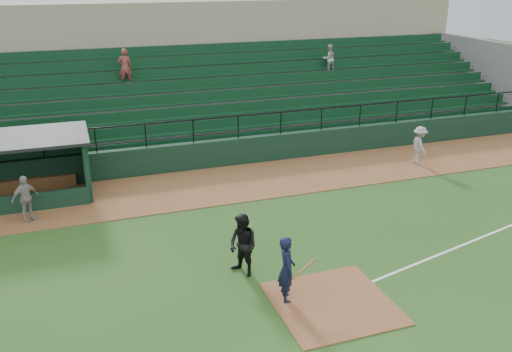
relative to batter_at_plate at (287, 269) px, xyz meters
name	(u,v)px	position (x,y,z in m)	size (l,w,h in m)	color
ground	(316,284)	(1.06, 0.41, -0.91)	(90.00, 90.00, 0.00)	#264E19
warning_track	(231,183)	(1.06, 8.41, -0.90)	(40.00, 4.00, 0.03)	brown
home_plate_dirt	(333,303)	(1.06, -0.59, -0.90)	(3.00, 3.00, 0.03)	brown
stadium_structure	(184,87)	(1.06, 16.87, 1.39)	(38.00, 13.08, 6.40)	black
batter_at_plate	(287,269)	(0.00, 0.00, 0.00)	(1.08, 0.74, 1.82)	black
umpire	(243,245)	(-0.67, 1.58, 0.00)	(0.89, 0.69, 1.83)	black
runner	(419,145)	(9.59, 7.96, -0.04)	(1.09, 0.63, 1.68)	#A19C97
dugout_player_a	(25,198)	(-6.55, 7.36, -0.07)	(0.96, 0.40, 1.63)	#9B9791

